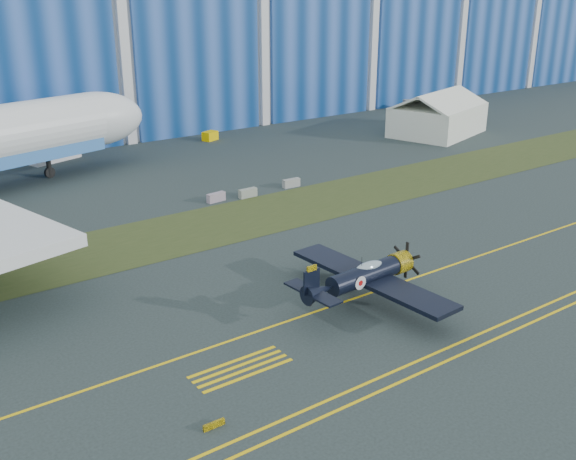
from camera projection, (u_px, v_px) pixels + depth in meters
ground at (376, 255)px, 54.98m from camera, size 260.00×260.00×0.00m
grass_median at (278, 210)px, 65.64m from camera, size 260.00×10.00×0.02m
hangar at (65, 22)px, 104.45m from camera, size 220.00×45.70×30.00m
taxiway_centreline at (421, 276)px, 51.17m from camera, size 200.00×0.20×0.02m
edge_line_near at (527, 325)px, 43.93m from camera, size 80.00×0.20×0.02m
edge_line_far at (514, 319)px, 44.69m from camera, size 80.00×0.20×0.02m
hold_short_ladder at (241, 368)px, 38.99m from camera, size 6.00×2.40×0.02m
guard_board_left at (214, 425)px, 33.78m from camera, size 1.20×0.15×0.35m
warbird at (364, 276)px, 46.04m from camera, size 12.18×14.39×4.07m
tent at (438, 113)px, 97.03m from camera, size 15.87×13.45×6.31m
shipping_container at (52, 149)px, 83.33m from camera, size 6.98×4.55×2.81m
tug at (210, 136)px, 94.17m from camera, size 2.48×2.03×1.24m
gse_box at (412, 105)px, 115.94m from camera, size 3.32×2.54×1.77m
barrier_a at (216, 197)px, 68.17m from camera, size 2.06×0.84×0.90m
barrier_b at (248, 193)px, 69.54m from camera, size 2.02×0.65×0.90m
barrier_c at (291, 183)px, 72.94m from camera, size 2.02×0.65×0.90m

